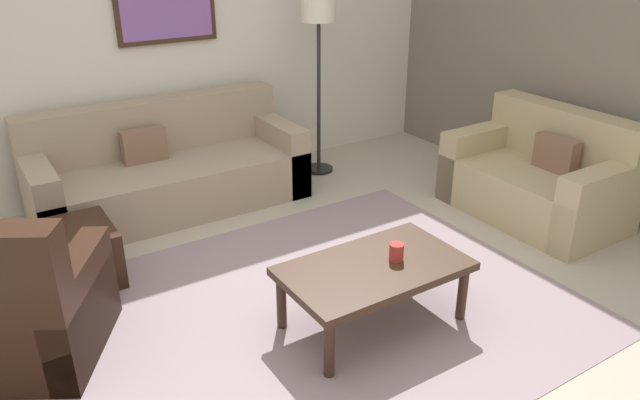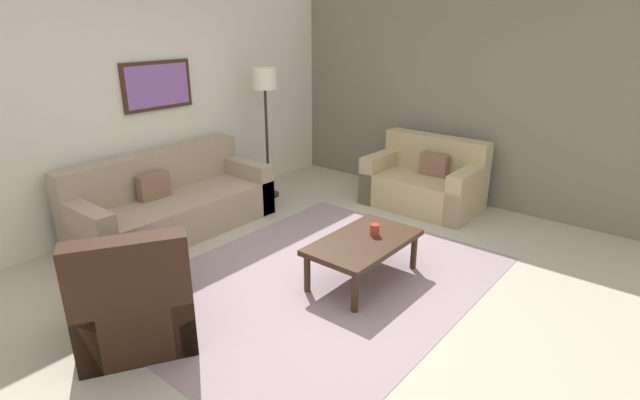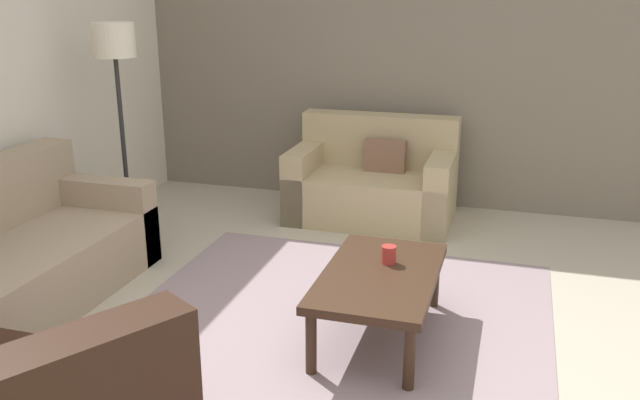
{
  "view_description": "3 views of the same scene",
  "coord_description": "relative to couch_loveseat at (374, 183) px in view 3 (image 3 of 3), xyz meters",
  "views": [
    {
      "loc": [
        -1.62,
        -2.71,
        2.23
      ],
      "look_at": [
        0.3,
        0.27,
        0.62
      ],
      "focal_mm": 33.85,
      "sensor_mm": 36.0,
      "label": 1
    },
    {
      "loc": [
        -3.09,
        -2.58,
        2.32
      ],
      "look_at": [
        0.27,
        0.18,
        0.69
      ],
      "focal_mm": 27.68,
      "sensor_mm": 36.0,
      "label": 2
    },
    {
      "loc": [
        -3.16,
        -0.98,
        1.97
      ],
      "look_at": [
        0.29,
        0.06,
        0.82
      ],
      "focal_mm": 37.7,
      "sensor_mm": 36.0,
      "label": 3
    }
  ],
  "objects": [
    {
      "name": "lamp_standing",
      "position": [
        -1.05,
        1.83,
        1.11
      ],
      "size": [
        0.32,
        0.32,
        1.71
      ],
      "color": "black",
      "rests_on": "ground_plane"
    },
    {
      "name": "coffee_table",
      "position": [
        -2.14,
        -0.5,
        0.06
      ],
      "size": [
        1.1,
        0.64,
        0.41
      ],
      "color": "#382316",
      "rests_on": "ground_plane"
    },
    {
      "name": "area_rug",
      "position": [
        -2.46,
        -0.2,
        -0.3
      ],
      "size": [
        3.34,
        2.58,
        0.01
      ],
      "primitive_type": "cube",
      "color": "gray",
      "rests_on": "ground_plane"
    },
    {
      "name": "couch_loveseat",
      "position": [
        0.0,
        0.0,
        0.0
      ],
      "size": [
        0.87,
        1.4,
        0.88
      ],
      "color": "tan",
      "rests_on": "ground_plane"
    },
    {
      "name": "cup",
      "position": [
        -1.99,
        -0.52,
        0.16
      ],
      "size": [
        0.09,
        0.09,
        0.11
      ],
      "primitive_type": "cylinder",
      "color": "#B2332D",
      "rests_on": "coffee_table"
    },
    {
      "name": "ground_plane",
      "position": [
        -2.46,
        -0.2,
        -0.3
      ],
      "size": [
        8.0,
        8.0,
        0.0
      ],
      "primitive_type": "plane",
      "color": "#B2A893"
    },
    {
      "name": "stone_feature_panel",
      "position": [
        0.54,
        -0.2,
        1.1
      ],
      "size": [
        0.12,
        5.2,
        2.8
      ],
      "primitive_type": "cube",
      "color": "slate",
      "rests_on": "ground_plane"
    }
  ]
}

